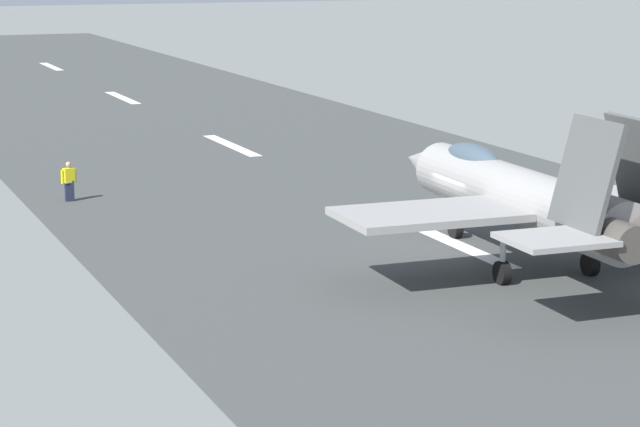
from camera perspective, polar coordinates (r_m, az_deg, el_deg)
ground_plane at (r=46.14m, az=6.20°, el=-1.44°), size 400.00×400.00×0.00m
runway_strip at (r=46.12m, az=6.21°, el=-1.44°), size 240.00×26.00×0.02m
fighter_jet at (r=42.90m, az=8.82°, el=0.82°), size 16.43×13.30×5.64m
crew_person at (r=54.79m, az=-11.00°, el=1.39°), size 0.37×0.68×1.68m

